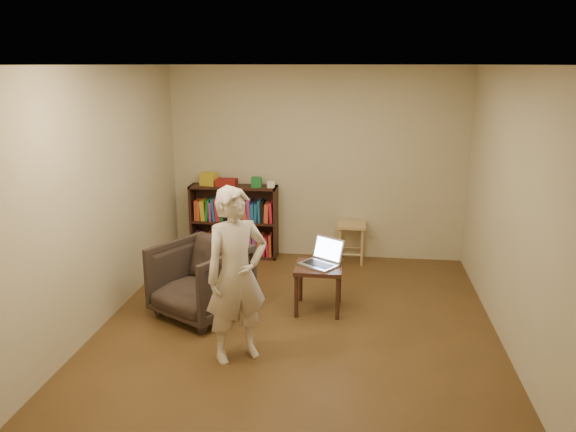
# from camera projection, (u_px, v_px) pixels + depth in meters

# --- Properties ---
(floor) EXTENTS (4.50, 4.50, 0.00)m
(floor) POSITION_uv_depth(u_px,v_px,m) (298.00, 326.00, 5.78)
(floor) COLOR #483117
(floor) RESTS_ON ground
(ceiling) EXTENTS (4.50, 4.50, 0.00)m
(ceiling) POSITION_uv_depth(u_px,v_px,m) (299.00, 65.00, 5.10)
(ceiling) COLOR silver
(ceiling) RESTS_ON wall_back
(wall_back) EXTENTS (4.00, 0.00, 4.00)m
(wall_back) POSITION_uv_depth(u_px,v_px,m) (316.00, 164.00, 7.59)
(wall_back) COLOR beige
(wall_back) RESTS_ON floor
(wall_left) EXTENTS (0.00, 4.50, 4.50)m
(wall_left) POSITION_uv_depth(u_px,v_px,m) (102.00, 197.00, 5.69)
(wall_left) COLOR beige
(wall_left) RESTS_ON floor
(wall_right) EXTENTS (0.00, 4.50, 4.50)m
(wall_right) POSITION_uv_depth(u_px,v_px,m) (513.00, 210.00, 5.19)
(wall_right) COLOR beige
(wall_right) RESTS_ON floor
(bookshelf) EXTENTS (1.20, 0.30, 1.00)m
(bookshelf) POSITION_uv_depth(u_px,v_px,m) (234.00, 225.00, 7.81)
(bookshelf) COLOR black
(bookshelf) RESTS_ON floor
(box_yellow) EXTENTS (0.24, 0.20, 0.17)m
(box_yellow) POSITION_uv_depth(u_px,v_px,m) (209.00, 179.00, 7.67)
(box_yellow) COLOR gold
(box_yellow) RESTS_ON bookshelf
(red_cloth) EXTENTS (0.28, 0.21, 0.09)m
(red_cloth) POSITION_uv_depth(u_px,v_px,m) (227.00, 182.00, 7.65)
(red_cloth) COLOR maroon
(red_cloth) RESTS_ON bookshelf
(box_green) EXTENTS (0.14, 0.14, 0.13)m
(box_green) POSITION_uv_depth(u_px,v_px,m) (256.00, 182.00, 7.57)
(box_green) COLOR #1D6F30
(box_green) RESTS_ON bookshelf
(box_white) EXTENTS (0.12, 0.12, 0.08)m
(box_white) POSITION_uv_depth(u_px,v_px,m) (271.00, 184.00, 7.55)
(box_white) COLOR white
(box_white) RESTS_ON bookshelf
(stool) EXTENTS (0.37, 0.37, 0.54)m
(stool) POSITION_uv_depth(u_px,v_px,m) (351.00, 231.00, 7.55)
(stool) COLOR tan
(stool) RESTS_ON floor
(armchair) EXTENTS (1.16, 1.17, 0.79)m
(armchair) POSITION_uv_depth(u_px,v_px,m) (200.00, 280.00, 5.94)
(armchair) COLOR #322921
(armchair) RESTS_ON floor
(side_table) EXTENTS (0.50, 0.50, 0.51)m
(side_table) POSITION_uv_depth(u_px,v_px,m) (319.00, 273.00, 6.05)
(side_table) COLOR black
(side_table) RESTS_ON floor
(laptop) EXTENTS (0.51, 0.50, 0.28)m
(laptop) POSITION_uv_depth(u_px,v_px,m) (322.00, 259.00, 6.05)
(laptop) COLOR silver
(laptop) RESTS_ON side_table
(person) EXTENTS (0.70, 0.65, 1.60)m
(person) POSITION_uv_depth(u_px,v_px,m) (236.00, 275.00, 4.96)
(person) COLOR beige
(person) RESTS_ON floor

